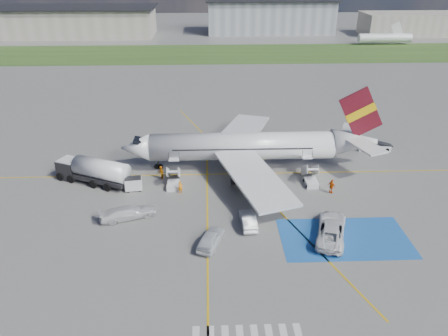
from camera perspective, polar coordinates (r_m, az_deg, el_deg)
The scene contains 22 objects.
ground at distance 51.48m, azimuth 3.43°, elevation -6.81°, with size 400.00×400.00×0.00m, color #60605E.
grass_strip at distance 140.84m, azimuth -0.22°, elevation 14.72°, with size 400.00×30.00×0.01m, color #2D4C1E.
taxiway_line_main at distance 61.84m, azimuth 2.41°, elevation -0.75°, with size 120.00×0.20×0.01m, color gold.
taxiway_line_cross at distance 43.23m, azimuth -2.14°, elevation -14.18°, with size 0.20×60.00×0.01m, color gold.
taxiway_line_diag at distance 61.84m, azimuth 2.41°, elevation -0.75°, with size 0.20×60.00×0.01m, color gold.
staging_box at distance 50.16m, azimuth 15.44°, elevation -8.82°, with size 14.00×8.00×0.01m, color #1B56A6.
terminal_west at distance 181.59m, azimuth -19.16°, elevation 17.56°, with size 60.00×22.00×10.00m, color gray.
terminal_centre at distance 181.00m, azimuth 6.02°, elevation 19.07°, with size 48.00×18.00×12.00m, color gray.
terminal_east at distance 190.13m, azimuth 23.71°, elevation 16.86°, with size 40.00×16.00×8.00m, color gray.
airliner at distance 62.34m, azimuth 3.71°, elevation 2.89°, with size 36.81×32.95×11.92m.
airstairs_fwd at distance 58.66m, azimuth -6.63°, elevation -1.82°, with size 1.90×5.20×3.60m.
airstairs_aft at distance 60.04m, azimuth 11.26°, elevation -1.49°, with size 1.90×5.20×3.60m.
fuel_tanker at distance 61.32m, azimuth -16.65°, elevation -0.58°, with size 10.73×6.99×3.61m.
gpu_cart at distance 58.43m, azimuth -11.73°, elevation -2.12°, with size 2.36×1.69×1.83m.
belt_loader at distance 73.24m, azimuth 19.02°, elevation 2.55°, with size 5.41×2.22×1.60m.
car_silver_a at distance 46.92m, azimuth -1.73°, elevation -9.20°, with size 1.96×4.88×1.66m, color silver.
car_silver_b at distance 50.11m, azimuth 3.16°, elevation -6.79°, with size 1.60×4.59×1.51m, color silver.
van_white_a at distance 49.52m, azimuth 13.87°, elevation -7.48°, with size 2.89×6.26×2.35m, color silver.
van_white_b at distance 52.50m, azimuth -12.45°, elevation -5.47°, with size 2.03×5.00×1.96m, color silver.
crew_fwd at distance 56.69m, azimuth -5.71°, elevation -2.56°, with size 0.63×0.41×1.72m, color orange.
crew_nose at distance 60.60m, azimuth -8.24°, elevation -0.61°, with size 0.92×0.72×1.89m, color orange.
crew_aft at distance 58.13m, azimuth 13.87°, elevation -2.35°, with size 1.14×0.48×1.95m, color #DF5F0B.
Camera 1 is at (-4.68, -42.95, 27.98)m, focal length 35.00 mm.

